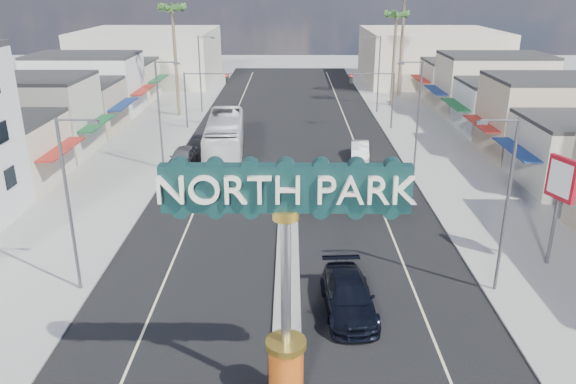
{
  "coord_description": "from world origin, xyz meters",
  "views": [
    {
      "loc": [
        0.15,
        -15.17,
        14.78
      ],
      "look_at": [
        0.02,
        12.99,
        4.27
      ],
      "focal_mm": 35.0,
      "sensor_mm": 36.0,
      "label": 1
    }
  ],
  "objects_px": {
    "gateway_sign": "(286,259)",
    "streetlight_r_near": "(504,199)",
    "streetlight_r_far": "(377,71)",
    "car_parked_left": "(183,157)",
    "streetlight_l_near": "(71,198)",
    "car_parked_right": "(360,150)",
    "city_bus": "(225,138)",
    "streetlight_l_far": "(201,70)",
    "palm_right_mid": "(396,20)",
    "traffic_signal_right": "(376,89)",
    "streetlight_l_mid": "(161,110)",
    "bank_pylon_sign": "(561,185)",
    "palm_right_far": "(404,3)",
    "traffic_signal_left": "(202,89)",
    "suv_right": "(348,296)",
    "streetlight_r_mid": "(417,110)",
    "palm_left_far": "(172,14)"
  },
  "relations": [
    {
      "from": "car_parked_left",
      "to": "streetlight_l_far",
      "type": "bearing_deg",
      "value": 97.96
    },
    {
      "from": "car_parked_left",
      "to": "bank_pylon_sign",
      "type": "relative_size",
      "value": 0.81
    },
    {
      "from": "traffic_signal_right",
      "to": "palm_right_mid",
      "type": "relative_size",
      "value": 0.5
    },
    {
      "from": "streetlight_r_mid",
      "to": "palm_right_far",
      "type": "distance_m",
      "value": 33.14
    },
    {
      "from": "traffic_signal_left",
      "to": "bank_pylon_sign",
      "type": "distance_m",
      "value": 39.13
    },
    {
      "from": "streetlight_l_mid",
      "to": "streetlight_l_far",
      "type": "bearing_deg",
      "value": 90.0
    },
    {
      "from": "palm_right_mid",
      "to": "city_bus",
      "type": "xyz_separation_m",
      "value": [
        -18.74,
        -22.55,
        -8.78
      ]
    },
    {
      "from": "streetlight_l_near",
      "to": "car_parked_right",
      "type": "bearing_deg",
      "value": 54.11
    },
    {
      "from": "streetlight_l_mid",
      "to": "streetlight_r_far",
      "type": "relative_size",
      "value": 1.0
    },
    {
      "from": "car_parked_right",
      "to": "city_bus",
      "type": "distance_m",
      "value": 12.16
    },
    {
      "from": "car_parked_left",
      "to": "streetlight_l_mid",
      "type": "bearing_deg",
      "value": -153.55
    },
    {
      "from": "streetlight_l_mid",
      "to": "car_parked_right",
      "type": "relative_size",
      "value": 2.03
    },
    {
      "from": "suv_right",
      "to": "streetlight_l_far",
      "type": "bearing_deg",
      "value": 103.71
    },
    {
      "from": "traffic_signal_left",
      "to": "streetlight_r_mid",
      "type": "bearing_deg",
      "value": -35.5
    },
    {
      "from": "streetlight_l_near",
      "to": "suv_right",
      "type": "bearing_deg",
      "value": -8.21
    },
    {
      "from": "traffic_signal_right",
      "to": "bank_pylon_sign",
      "type": "height_order",
      "value": "bank_pylon_sign"
    },
    {
      "from": "gateway_sign",
      "to": "streetlight_r_mid",
      "type": "distance_m",
      "value": 29.91
    },
    {
      "from": "streetlight_l_mid",
      "to": "palm_right_far",
      "type": "relative_size",
      "value": 0.64
    },
    {
      "from": "streetlight_r_near",
      "to": "traffic_signal_left",
      "type": "bearing_deg",
      "value": 119.99
    },
    {
      "from": "streetlight_l_far",
      "to": "palm_right_far",
      "type": "relative_size",
      "value": 0.64
    },
    {
      "from": "streetlight_l_near",
      "to": "palm_right_mid",
      "type": "xyz_separation_m",
      "value": [
        23.43,
        46.0,
        5.54
      ]
    },
    {
      "from": "car_parked_left",
      "to": "traffic_signal_right",
      "type": "bearing_deg",
      "value": 40.54
    },
    {
      "from": "streetlight_r_near",
      "to": "palm_right_far",
      "type": "bearing_deg",
      "value": 84.98
    },
    {
      "from": "streetlight_l_far",
      "to": "city_bus",
      "type": "relative_size",
      "value": 0.69
    },
    {
      "from": "traffic_signal_right",
      "to": "palm_right_far",
      "type": "height_order",
      "value": "palm_right_far"
    },
    {
      "from": "city_bus",
      "to": "streetlight_l_far",
      "type": "bearing_deg",
      "value": 100.59
    },
    {
      "from": "traffic_signal_left",
      "to": "car_parked_right",
      "type": "bearing_deg",
      "value": -34.69
    },
    {
      "from": "palm_right_far",
      "to": "city_bus",
      "type": "xyz_separation_m",
      "value": [
        -20.74,
        -28.55,
        -10.56
      ]
    },
    {
      "from": "gateway_sign",
      "to": "streetlight_r_near",
      "type": "distance_m",
      "value": 13.19
    },
    {
      "from": "streetlight_l_far",
      "to": "palm_left_far",
      "type": "relative_size",
      "value": 0.69
    },
    {
      "from": "palm_right_mid",
      "to": "traffic_signal_right",
      "type": "bearing_deg",
      "value": -107.63
    },
    {
      "from": "city_bus",
      "to": "gateway_sign",
      "type": "bearing_deg",
      "value": -83.26
    },
    {
      "from": "car_parked_right",
      "to": "city_bus",
      "type": "xyz_separation_m",
      "value": [
        -12.11,
        0.23,
        1.09
      ]
    },
    {
      "from": "streetlight_l_mid",
      "to": "gateway_sign",
      "type": "bearing_deg",
      "value": -69.58
    },
    {
      "from": "city_bus",
      "to": "streetlight_l_near",
      "type": "bearing_deg",
      "value": -104.92
    },
    {
      "from": "suv_right",
      "to": "car_parked_right",
      "type": "relative_size",
      "value": 1.28
    },
    {
      "from": "streetlight_r_near",
      "to": "traffic_signal_right",
      "type": "bearing_deg",
      "value": 92.1
    },
    {
      "from": "streetlight_r_far",
      "to": "car_parked_left",
      "type": "bearing_deg",
      "value": -132.23
    },
    {
      "from": "traffic_signal_left",
      "to": "traffic_signal_right",
      "type": "distance_m",
      "value": 18.37
    },
    {
      "from": "streetlight_l_near",
      "to": "car_parked_right",
      "type": "xyz_separation_m",
      "value": [
        16.81,
        23.23,
        -4.34
      ]
    },
    {
      "from": "traffic_signal_right",
      "to": "streetlight_l_near",
      "type": "distance_m",
      "value": 39.26
    },
    {
      "from": "gateway_sign",
      "to": "palm_right_far",
      "type": "xyz_separation_m",
      "value": [
        15.0,
        60.02,
        6.46
      ]
    },
    {
      "from": "traffic_signal_right",
      "to": "suv_right",
      "type": "relative_size",
      "value": 1.06
    },
    {
      "from": "traffic_signal_left",
      "to": "streetlight_r_mid",
      "type": "height_order",
      "value": "streetlight_r_mid"
    },
    {
      "from": "streetlight_r_mid",
      "to": "suv_right",
      "type": "distance_m",
      "value": 23.56
    },
    {
      "from": "traffic_signal_left",
      "to": "traffic_signal_right",
      "type": "relative_size",
      "value": 1.0
    },
    {
      "from": "gateway_sign",
      "to": "bank_pylon_sign",
      "type": "xyz_separation_m",
      "value": [
        14.48,
        10.85,
        -1.17
      ]
    },
    {
      "from": "traffic_signal_left",
      "to": "streetlight_l_near",
      "type": "distance_m",
      "value": 34.03
    },
    {
      "from": "city_bus",
      "to": "bank_pylon_sign",
      "type": "height_order",
      "value": "bank_pylon_sign"
    },
    {
      "from": "car_parked_right",
      "to": "streetlight_r_near",
      "type": "bearing_deg",
      "value": -74.8
    }
  ]
}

